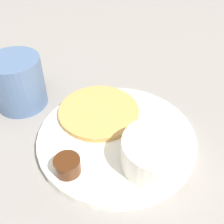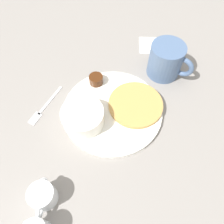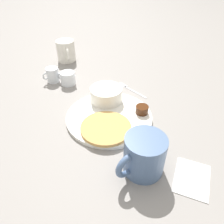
{
  "view_description": "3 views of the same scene",
  "coord_description": "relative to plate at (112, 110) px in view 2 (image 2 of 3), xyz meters",
  "views": [
    {
      "loc": [
        0.28,
        -0.17,
        0.35
      ],
      "look_at": [
        -0.02,
        0.0,
        0.05
      ],
      "focal_mm": 45.0,
      "sensor_mm": 36.0,
      "label": 1
    },
    {
      "loc": [
        0.06,
        0.3,
        0.5
      ],
      "look_at": [
        0.01,
        0.02,
        0.03
      ],
      "focal_mm": 35.0,
      "sensor_mm": 36.0,
      "label": 2
    },
    {
      "loc": [
        -0.51,
        -0.08,
        0.43
      ],
      "look_at": [
        -0.02,
        -0.01,
        0.04
      ],
      "focal_mm": 35.0,
      "sensor_mm": 36.0,
      "label": 3
    }
  ],
  "objects": [
    {
      "name": "syrup_cup",
      "position": [
        0.03,
        -0.1,
        0.02
      ],
      "size": [
        0.04,
        0.04,
        0.02
      ],
      "color": "#47230F",
      "rests_on": "plate"
    },
    {
      "name": "pancake_stack",
      "position": [
        -0.06,
        0.0,
        0.01
      ],
      "size": [
        0.14,
        0.14,
        0.01
      ],
      "color": "tan",
      "rests_on": "plate"
    },
    {
      "name": "ground_plane",
      "position": [
        0.0,
        0.0,
        -0.01
      ],
      "size": [
        4.0,
        4.0,
        0.0
      ],
      "primitive_type": "plane",
      "color": "gray"
    },
    {
      "name": "napkin",
      "position": [
        -0.19,
        -0.22,
        -0.0
      ],
      "size": [
        0.12,
        0.1,
        0.0
      ],
      "color": "white",
      "rests_on": "ground_plane"
    },
    {
      "name": "bowl",
      "position": [
        0.08,
        0.02,
        0.03
      ],
      "size": [
        0.1,
        0.1,
        0.05
      ],
      "color": "white",
      "rests_on": "plate"
    },
    {
      "name": "plate",
      "position": [
        0.0,
        0.0,
        0.0
      ],
      "size": [
        0.26,
        0.26,
        0.01
      ],
      "color": "white",
      "rests_on": "ground_plane"
    },
    {
      "name": "fork",
      "position": [
        0.18,
        -0.05,
        -0.0
      ],
      "size": [
        0.1,
        0.11,
        0.0
      ],
      "color": "silver",
      "rests_on": "ground_plane"
    },
    {
      "name": "coffee_mug",
      "position": [
        -0.18,
        -0.11,
        0.04
      ],
      "size": [
        0.11,
        0.11,
        0.1
      ],
      "color": "slate",
      "rests_on": "ground_plane"
    },
    {
      "name": "creamer_pitcher_near",
      "position": [
        0.19,
        0.19,
        0.02
      ],
      "size": [
        0.05,
        0.08,
        0.05
      ],
      "color": "white",
      "rests_on": "ground_plane"
    },
    {
      "name": "butter_ramekin",
      "position": [
        0.1,
        0.01,
        0.02
      ],
      "size": [
        0.05,
        0.05,
        0.04
      ],
      "color": "white",
      "rests_on": "plate"
    }
  ]
}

